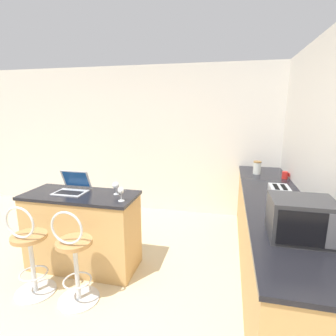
{
  "coord_description": "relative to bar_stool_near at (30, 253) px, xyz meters",
  "views": [
    {
      "loc": [
        1.3,
        -1.77,
        1.87
      ],
      "look_at": [
        0.45,
        1.88,
        1.02
      ],
      "focal_mm": 28.0,
      "sensor_mm": 36.0,
      "label": 1
    }
  ],
  "objects": [
    {
      "name": "microwave",
      "position": [
        2.43,
        -0.0,
        0.62
      ],
      "size": [
        0.45,
        0.37,
        0.31
      ],
      "color": "#2D2D30",
      "rests_on": "counter_right"
    },
    {
      "name": "laptop",
      "position": [
        0.12,
        0.63,
        0.52
      ],
      "size": [
        0.35,
        0.31,
        0.24
      ],
      "color": "#B7BABF",
      "rests_on": "breakfast_bar"
    },
    {
      "name": "storage_jar",
      "position": [
        2.31,
        2.01,
        0.56
      ],
      "size": [
        0.12,
        0.12,
        0.19
      ],
      "color": "silver",
      "rests_on": "counter_right"
    },
    {
      "name": "breakfast_bar",
      "position": [
        0.25,
        0.57,
        0.0
      ],
      "size": [
        1.31,
        0.57,
        0.92
      ],
      "color": "tan",
      "rests_on": "ground_plane"
    },
    {
      "name": "counter_right",
      "position": [
        2.41,
        0.91,
        0.0
      ],
      "size": [
        0.67,
        3.28,
        0.92
      ],
      "color": "tan",
      "rests_on": "ground_plane"
    },
    {
      "name": "mug_red",
      "position": [
        2.67,
        1.81,
        0.51
      ],
      "size": [
        0.1,
        0.08,
        0.1
      ],
      "color": "red",
      "rests_on": "counter_right"
    },
    {
      "name": "bar_stool_near",
      "position": [
        0.0,
        0.0,
        0.0
      ],
      "size": [
        0.4,
        0.4,
        0.98
      ],
      "color": "silver",
      "rests_on": "ground_plane"
    },
    {
      "name": "wine_glass_tall",
      "position": [
        0.66,
        0.65,
        0.56
      ],
      "size": [
        0.08,
        0.08,
        0.14
      ],
      "color": "silver",
      "rests_on": "breakfast_bar"
    },
    {
      "name": "bar_stool_far",
      "position": [
        0.5,
        0.0,
        0.0
      ],
      "size": [
        0.4,
        0.4,
        0.98
      ],
      "color": "silver",
      "rests_on": "ground_plane"
    },
    {
      "name": "wall_back",
      "position": [
        0.58,
        2.57,
        0.84
      ],
      "size": [
        12.0,
        0.06,
        2.6
      ],
      "color": "silver",
      "rests_on": "ground_plane"
    },
    {
      "name": "toaster",
      "position": [
        2.4,
        0.68,
        0.56
      ],
      "size": [
        0.2,
        0.29,
        0.2
      ],
      "color": "#9EA3A8",
      "rests_on": "counter_right"
    },
    {
      "name": "ground_plane",
      "position": [
        0.58,
        -0.21,
        -0.46
      ],
      "size": [
        20.0,
        20.0,
        0.0
      ],
      "primitive_type": "plane",
      "color": "beige"
    },
    {
      "name": "wine_glass_short",
      "position": [
        0.81,
        0.45,
        0.57
      ],
      "size": [
        0.07,
        0.07,
        0.15
      ],
      "color": "silver",
      "rests_on": "breakfast_bar"
    }
  ]
}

